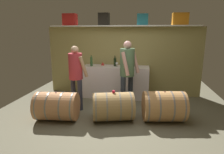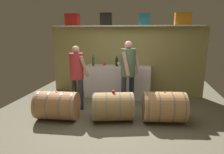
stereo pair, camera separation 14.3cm
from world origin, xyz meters
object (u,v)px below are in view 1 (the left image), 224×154
toolcase_black (104,19)px  wine_bottle_dark (115,61)px  wine_bottle_green (91,61)px  toolcase_teal (142,20)px  wine_barrel_near (113,107)px  visitor_tasting (127,67)px  red_funnel (103,64)px  toolcase_orange (180,19)px  wine_barrel_far (57,106)px  wine_barrel_flank (164,106)px  wine_glass (117,64)px  winemaker_pouring (76,71)px  toolcase_red (70,20)px  work_cabinet (116,82)px  tasting_cup (114,92)px

toolcase_black → wine_bottle_dark: 1.24m
wine_bottle_green → toolcase_teal: bearing=10.3°
wine_barrel_near → visitor_tasting: (0.23, 0.84, 0.71)m
red_funnel → toolcase_orange: bearing=2.1°
wine_barrel_far → visitor_tasting: (1.43, 1.00, 0.71)m
toolcase_teal → wine_barrel_flank: (0.53, -1.65, -1.88)m
toolcase_teal → wine_glass: bearing=-157.0°
wine_barrel_far → wine_barrel_near: bearing=3.5°
winemaker_pouring → wine_glass: bearing=83.0°
red_funnel → wine_barrel_near: (0.57, -1.72, -0.65)m
toolcase_black → toolcase_red: bearing=-179.8°
toolcase_red → toolcase_black: 1.01m
wine_barrel_flank → winemaker_pouring: (-2.07, 0.39, 0.63)m
toolcase_orange → wine_barrel_near: bearing=-133.4°
wine_barrel_near → wine_bottle_green: bearing=104.8°
wine_bottle_green → red_funnel: 0.36m
work_cabinet → red_funnel: bearing=163.8°
wine_glass → visitor_tasting: bearing=-61.8°
wine_bottle_green → wine_glass: (0.75, -0.05, -0.05)m
winemaker_pouring → wine_barrel_far: bearing=-72.0°
red_funnel → visitor_tasting: visitor_tasting is taller
wine_bottle_dark → winemaker_pouring: (-0.79, -1.11, -0.09)m
visitor_tasting → toolcase_black: bearing=-107.9°
toolcase_teal → wine_glass: (-0.67, -0.30, -1.20)m
red_funnel → tasting_cup: (0.59, -1.72, -0.31)m
tasting_cup → toolcase_black: bearing=107.1°
red_funnel → wine_barrel_flank: (1.65, -1.57, -0.63)m
work_cabinet → wine_glass: (0.04, -0.10, 0.55)m
toolcase_black → work_cabinet: 1.82m
toolcase_teal → toolcase_orange: (1.00, 0.00, 0.01)m
work_cabinet → visitor_tasting: (0.39, -0.76, 0.57)m
toolcase_red → wine_barrel_near: size_ratio=0.38×
wine_barrel_near → tasting_cup: size_ratio=15.95×
wine_barrel_flank → winemaker_pouring: bearing=160.8°
wine_barrel_far → wine_bottle_green: bearing=74.5°
work_cabinet → red_funnel: size_ratio=17.19×
wine_barrel_near → wine_barrel_far: wine_barrel_near is taller
tasting_cup → winemaker_pouring: 1.18m
wine_bottle_green → wine_barrel_far: wine_bottle_green is taller
toolcase_red → visitor_tasting: bearing=-28.6°
toolcase_teal → wine_barrel_near: 2.67m
tasting_cup → wine_barrel_far: bearing=-172.3°
wine_barrel_near → tasting_cup: tasting_cup is taller
toolcase_teal → wine_bottle_dark: 1.39m
wine_glass → red_funnel: bearing=153.6°
toolcase_black → toolcase_orange: 2.09m
wine_glass → red_funnel: wine_glass is taller
winemaker_pouring → visitor_tasting: 1.26m
toolcase_teal → wine_glass: toolcase_teal is taller
toolcase_black → visitor_tasting: (0.77, -0.96, -1.20)m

